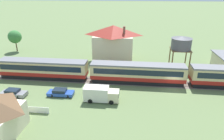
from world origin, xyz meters
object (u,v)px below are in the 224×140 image
passenger_train (139,72)px  water_tower (181,43)px  station_house_red_roof (113,42)px  parked_car_grey (13,93)px  delivery_truck_cream (101,94)px  parked_car_blue (61,92)px  yard_tree_0 (15,37)px

passenger_train → water_tower: bearing=42.9°
passenger_train → station_house_red_roof: (-6.57, 13.87, 2.49)m
parked_car_grey → delivery_truck_cream: bearing=2.4°
parked_car_blue → delivery_truck_cream: 7.55m
passenger_train → yard_tree_0: size_ratio=9.11×
parked_car_grey → delivery_truck_cream: size_ratio=0.77×
parked_car_grey → yard_tree_0: (-14.61, 26.14, 3.84)m
parked_car_grey → yard_tree_0: size_ratio=0.72×
parked_car_blue → yard_tree_0: yard_tree_0 is taller
passenger_train → parked_car_grey: size_ratio=12.71×
passenger_train → station_house_red_roof: station_house_red_roof is taller
parked_car_blue → passenger_train: bearing=25.4°
passenger_train → water_tower: size_ratio=7.43×
passenger_train → parked_car_grey: (-22.05, -8.16, -1.61)m
passenger_train → yard_tree_0: yard_tree_0 is taller
delivery_truck_cream → yard_tree_0: size_ratio=0.93×
water_tower → delivery_truck_cream: water_tower is taller
delivery_truck_cream → water_tower: bearing=46.6°
station_house_red_roof → water_tower: size_ratio=1.39×
passenger_train → delivery_truck_cream: 10.28m
station_house_red_roof → parked_car_blue: (-7.28, -20.82, -4.14)m
yard_tree_0 → passenger_train: bearing=-26.1°
delivery_truck_cream → yard_tree_0: 40.00m
delivery_truck_cream → parked_car_grey: bearing=-179.4°
water_tower → parked_car_blue: size_ratio=1.69×
passenger_train → parked_car_blue: (-13.85, -6.94, -1.65)m
parked_car_blue → yard_tree_0: (-22.82, 24.93, 3.88)m
water_tower → parked_car_blue: water_tower is taller
yard_tree_0 → parked_car_blue: bearing=-47.5°
water_tower → parked_car_blue: bearing=-145.9°
station_house_red_roof → parked_car_blue: station_house_red_roof is taller
water_tower → yard_tree_0: (-46.28, 9.05, -1.73)m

